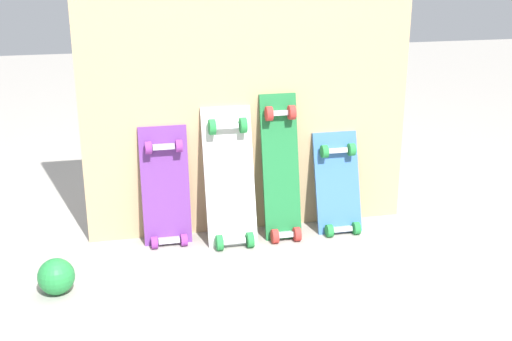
% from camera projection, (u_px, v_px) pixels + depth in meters
% --- Properties ---
extents(ground_plane, '(12.00, 12.00, 0.00)m').
position_uv_depth(ground_plane, '(253.00, 232.00, 3.19)').
color(ground_plane, '#9E9991').
extents(plywood_wall_panel, '(1.55, 0.04, 1.60)m').
position_uv_depth(plywood_wall_panel, '(249.00, 65.00, 2.99)').
color(plywood_wall_panel, tan).
rests_on(plywood_wall_panel, ground).
extents(skateboard_purple, '(0.22, 0.16, 0.61)m').
position_uv_depth(skateboard_purple, '(166.00, 193.00, 3.01)').
color(skateboard_purple, '#6B338C').
rests_on(skateboard_purple, ground).
extents(skateboard_white, '(0.23, 0.25, 0.68)m').
position_uv_depth(skateboard_white, '(230.00, 184.00, 3.02)').
color(skateboard_white, silver).
rests_on(skateboard_white, ground).
extents(skateboard_green, '(0.17, 0.23, 0.73)m').
position_uv_depth(skateboard_green, '(281.00, 174.00, 3.07)').
color(skateboard_green, '#1E7238').
rests_on(skateboard_green, ground).
extents(skateboard_blue, '(0.22, 0.22, 0.54)m').
position_uv_depth(skateboard_blue, '(338.00, 190.00, 3.16)').
color(skateboard_blue, '#386BAD').
rests_on(skateboard_blue, ground).
extents(rubber_ball, '(0.15, 0.15, 0.15)m').
position_uv_depth(rubber_ball, '(56.00, 276.00, 2.60)').
color(rubber_ball, '#268C3F').
rests_on(rubber_ball, ground).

